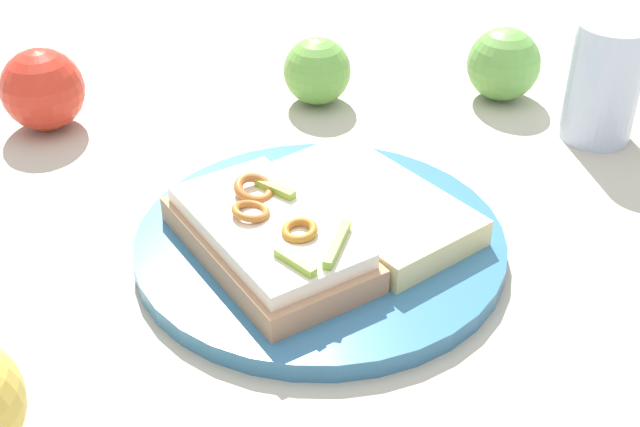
{
  "coord_description": "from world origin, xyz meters",
  "views": [
    {
      "loc": [
        -0.51,
        -0.17,
        0.4
      ],
      "look_at": [
        0.0,
        0.0,
        0.04
      ],
      "focal_mm": 46.9,
      "sensor_mm": 36.0,
      "label": 1
    }
  ],
  "objects_px": {
    "sandwich": "(268,236)",
    "apple_4": "(504,64)",
    "apple_2": "(43,89)",
    "apple_1": "(317,71)",
    "drinking_glass": "(604,82)",
    "plate": "(320,243)",
    "bread_slice_side": "(369,205)"
  },
  "relations": [
    {
      "from": "apple_1",
      "to": "apple_2",
      "type": "height_order",
      "value": "apple_2"
    },
    {
      "from": "sandwich",
      "to": "apple_4",
      "type": "relative_size",
      "value": 2.59
    },
    {
      "from": "bread_slice_side",
      "to": "apple_4",
      "type": "relative_size",
      "value": 2.3
    },
    {
      "from": "bread_slice_side",
      "to": "plate",
      "type": "bearing_deg",
      "value": 85.01
    },
    {
      "from": "plate",
      "to": "bread_slice_side",
      "type": "distance_m",
      "value": 0.05
    },
    {
      "from": "plate",
      "to": "apple_2",
      "type": "height_order",
      "value": "apple_2"
    },
    {
      "from": "apple_1",
      "to": "apple_2",
      "type": "xyz_separation_m",
      "value": [
        -0.14,
        0.24,
        0.01
      ]
    },
    {
      "from": "bread_slice_side",
      "to": "apple_2",
      "type": "relative_size",
      "value": 2.17
    },
    {
      "from": "plate",
      "to": "sandwich",
      "type": "xyz_separation_m",
      "value": [
        -0.04,
        0.03,
        0.02
      ]
    },
    {
      "from": "bread_slice_side",
      "to": "apple_1",
      "type": "bearing_deg",
      "value": -27.94
    },
    {
      "from": "sandwich",
      "to": "apple_1",
      "type": "height_order",
      "value": "apple_1"
    },
    {
      "from": "plate",
      "to": "drinking_glass",
      "type": "height_order",
      "value": "drinking_glass"
    },
    {
      "from": "sandwich",
      "to": "drinking_glass",
      "type": "relative_size",
      "value": 1.71
    },
    {
      "from": "apple_1",
      "to": "apple_2",
      "type": "distance_m",
      "value": 0.27
    },
    {
      "from": "plate",
      "to": "apple_1",
      "type": "height_order",
      "value": "apple_1"
    },
    {
      "from": "apple_4",
      "to": "bread_slice_side",
      "type": "bearing_deg",
      "value": 166.84
    },
    {
      "from": "apple_2",
      "to": "apple_4",
      "type": "xyz_separation_m",
      "value": [
        0.21,
        -0.42,
        -0.0
      ]
    },
    {
      "from": "sandwich",
      "to": "drinking_glass",
      "type": "distance_m",
      "value": 0.38
    },
    {
      "from": "apple_2",
      "to": "drinking_glass",
      "type": "relative_size",
      "value": 0.7
    },
    {
      "from": "sandwich",
      "to": "apple_2",
      "type": "relative_size",
      "value": 2.44
    },
    {
      "from": "apple_4",
      "to": "plate",
      "type": "bearing_deg",
      "value": 163.4
    },
    {
      "from": "bread_slice_side",
      "to": "apple_2",
      "type": "height_order",
      "value": "apple_2"
    },
    {
      "from": "bread_slice_side",
      "to": "drinking_glass",
      "type": "xyz_separation_m",
      "value": [
        0.23,
        -0.17,
        0.03
      ]
    },
    {
      "from": "drinking_glass",
      "to": "apple_4",
      "type": "bearing_deg",
      "value": 60.08
    },
    {
      "from": "plate",
      "to": "apple_4",
      "type": "distance_m",
      "value": 0.34
    },
    {
      "from": "bread_slice_side",
      "to": "apple_1",
      "type": "distance_m",
      "value": 0.24
    },
    {
      "from": "apple_2",
      "to": "drinking_glass",
      "type": "bearing_deg",
      "value": -73.87
    },
    {
      "from": "bread_slice_side",
      "to": "apple_1",
      "type": "relative_size",
      "value": 2.51
    },
    {
      "from": "apple_2",
      "to": "apple_4",
      "type": "bearing_deg",
      "value": -63.62
    },
    {
      "from": "sandwich",
      "to": "apple_4",
      "type": "height_order",
      "value": "apple_4"
    },
    {
      "from": "apple_2",
      "to": "apple_4",
      "type": "distance_m",
      "value": 0.47
    },
    {
      "from": "apple_2",
      "to": "drinking_glass",
      "type": "distance_m",
      "value": 0.54
    }
  ]
}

